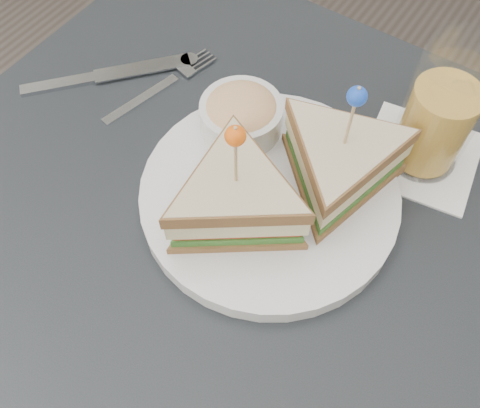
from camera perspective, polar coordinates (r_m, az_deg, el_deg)
name	(u,v)px	position (r m, az deg, el deg)	size (l,w,h in m)	color
ground_plane	(234,385)	(1.32, -0.64, -18.74)	(3.50, 3.50, 0.00)	#3F3833
table	(229,258)	(0.68, -1.18, -5.80)	(0.80, 0.80, 0.75)	black
plate_meal	(279,177)	(0.59, 4.17, 2.87)	(0.34, 0.34, 0.18)	white
cutlery_fork	(165,84)	(0.75, -7.96, 12.61)	(0.06, 0.18, 0.01)	white
cutlery_knife	(103,76)	(0.78, -14.44, 13.10)	(0.18, 0.20, 0.01)	#B7BDC2
drink_set	(439,116)	(0.65, 20.48, 8.77)	(0.15, 0.15, 0.17)	white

